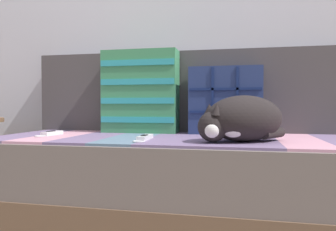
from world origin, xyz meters
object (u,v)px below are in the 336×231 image
at_px(couch, 174,181).
at_px(game_remote_near, 51,133).
at_px(throw_pillow_quilted, 225,101).
at_px(throw_pillow_striped, 140,92).
at_px(sleeping_cat, 240,120).
at_px(game_remote_far, 145,138).

xyz_separation_m(couch, game_remote_near, (-0.60, -0.07, 0.22)).
xyz_separation_m(couch, throw_pillow_quilted, (0.23, 0.18, 0.39)).
bearing_deg(throw_pillow_striped, sleeping_cat, -34.57).
xyz_separation_m(throw_pillow_quilted, game_remote_far, (-0.32, -0.36, -0.16)).
bearing_deg(game_remote_near, throw_pillow_striped, 33.27).
bearing_deg(sleeping_cat, game_remote_near, 173.00).
height_order(couch, throw_pillow_quilted, throw_pillow_quilted).
relative_size(couch, throw_pillow_quilted, 4.83).
bearing_deg(game_remote_far, throw_pillow_striped, 109.47).
bearing_deg(game_remote_far, couch, 64.16).
relative_size(couch, throw_pillow_striped, 4.00).
bearing_deg(game_remote_far, sleeping_cat, 0.39).
distance_m(couch, game_remote_near, 0.64).
bearing_deg(sleeping_cat, throw_pillow_striped, 145.43).
relative_size(throw_pillow_quilted, throw_pillow_striped, 0.83).
height_order(throw_pillow_quilted, game_remote_far, throw_pillow_quilted).
height_order(couch, sleeping_cat, sleeping_cat).
distance_m(throw_pillow_striped, game_remote_near, 0.50).
xyz_separation_m(sleeping_cat, game_remote_far, (-0.39, -0.00, -0.08)).
bearing_deg(couch, game_remote_far, -115.84).
distance_m(throw_pillow_quilted, throw_pillow_striped, 0.45).
distance_m(throw_pillow_quilted, sleeping_cat, 0.38).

